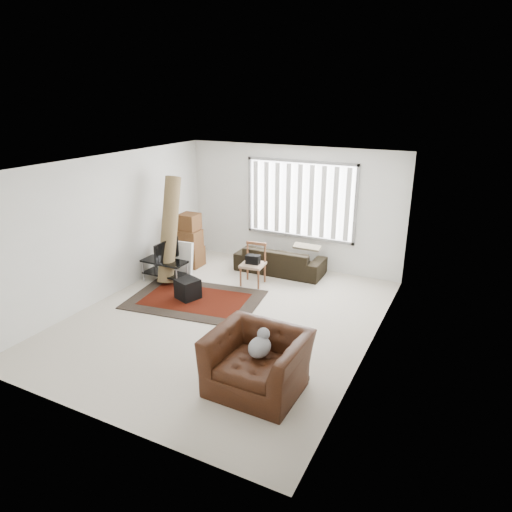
{
  "coord_description": "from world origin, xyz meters",
  "views": [
    {
      "loc": [
        3.72,
        -6.21,
        3.74
      ],
      "look_at": [
        0.35,
        0.52,
        1.05
      ],
      "focal_mm": 32.0,
      "sensor_mm": 36.0,
      "label": 1
    }
  ],
  "objects_px": {
    "tv_stand": "(165,267)",
    "moving_boxes": "(191,242)",
    "side_chair": "(253,262)",
    "armchair": "(258,358)",
    "sofa": "(280,256)"
  },
  "relations": [
    {
      "from": "moving_boxes",
      "to": "sofa",
      "type": "distance_m",
      "value": 2.06
    },
    {
      "from": "tv_stand",
      "to": "side_chair",
      "type": "relative_size",
      "value": 1.11
    },
    {
      "from": "side_chair",
      "to": "armchair",
      "type": "distance_m",
      "value": 3.57
    },
    {
      "from": "side_chair",
      "to": "armchair",
      "type": "height_order",
      "value": "armchair"
    },
    {
      "from": "sofa",
      "to": "armchair",
      "type": "distance_m",
      "value": 4.27
    },
    {
      "from": "armchair",
      "to": "tv_stand",
      "type": "bearing_deg",
      "value": 145.23
    },
    {
      "from": "tv_stand",
      "to": "moving_boxes",
      "type": "xyz_separation_m",
      "value": [
        -0.05,
        1.04,
        0.22
      ]
    },
    {
      "from": "tv_stand",
      "to": "armchair",
      "type": "height_order",
      "value": "armchair"
    },
    {
      "from": "moving_boxes",
      "to": "armchair",
      "type": "height_order",
      "value": "moving_boxes"
    },
    {
      "from": "armchair",
      "to": "moving_boxes",
      "type": "bearing_deg",
      "value": 135.58
    },
    {
      "from": "moving_boxes",
      "to": "sofa",
      "type": "xyz_separation_m",
      "value": [
        1.97,
        0.55,
        -0.19
      ]
    },
    {
      "from": "side_chair",
      "to": "sofa",
      "type": "bearing_deg",
      "value": 69.31
    },
    {
      "from": "tv_stand",
      "to": "moving_boxes",
      "type": "distance_m",
      "value": 1.07
    },
    {
      "from": "tv_stand",
      "to": "sofa",
      "type": "relative_size",
      "value": 0.49
    },
    {
      "from": "sofa",
      "to": "side_chair",
      "type": "height_order",
      "value": "side_chair"
    }
  ]
}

